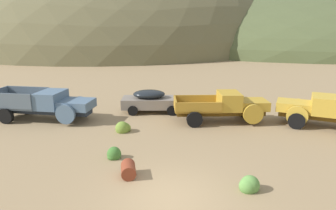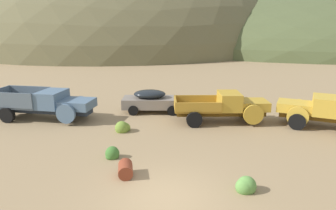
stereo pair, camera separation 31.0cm
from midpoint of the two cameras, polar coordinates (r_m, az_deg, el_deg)
The scene contains 12 objects.
ground_plane at distance 11.08m, azimuth 0.16°, elevation -17.22°, with size 300.00×300.00×0.00m, color #937A56.
hill_far_right at distance 86.94m, azimuth -7.45°, elevation 11.10°, with size 81.75×85.55×44.55m, color brown.
hill_far_left at distance 93.81m, azimuth 22.63°, elevation 10.38°, with size 100.79×84.84×26.78m, color #4C5633.
truck_chalk_blue at distance 20.42m, azimuth -21.19°, elevation 0.22°, with size 6.55×2.62×1.91m.
car_primer_gray at distance 20.75m, azimuth -2.03°, elevation 0.85°, with size 4.62×2.27×1.57m.
truck_mustard at distance 18.93m, azimuth 11.66°, elevation -0.28°, with size 5.94×2.85×1.89m.
truck_faded_yellow at distance 19.85m, azimuth 28.66°, elevation -1.09°, with size 6.71×3.86×1.91m.
oil_drum_spare at distance 12.39m, azimuth -7.40°, elevation -12.06°, with size 0.80×1.02×0.58m.
bush_back_edge at distance 17.29m, azimuth -8.11°, elevation -4.36°, with size 0.84×0.84×0.81m.
bush_near_barrel at distance 14.08m, azimuth -10.01°, elevation -9.30°, with size 0.65×0.59×0.71m.
bush_front_left at distance 25.39m, azimuth -26.29°, elevation 0.70°, with size 1.13×1.20×1.16m.
bush_between_trucks at distance 11.72m, azimuth 15.35°, elevation -14.74°, with size 0.77×0.68×0.74m.
Camera 2 is at (1.23, -9.28, 5.93)m, focal length 31.93 mm.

